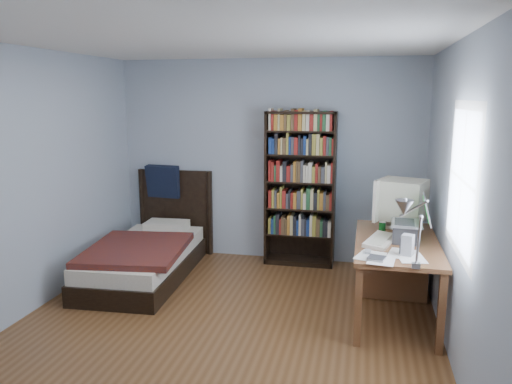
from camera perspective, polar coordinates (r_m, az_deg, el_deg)
room at (r=4.22m, az=-3.74°, el=-0.00°), size 4.20×4.24×2.50m
desk at (r=5.30m, az=15.39°, el=-7.48°), size 0.75×1.47×0.73m
crt_monitor at (r=5.24m, az=16.23°, el=-0.92°), size 0.56×0.52×0.50m
laptop at (r=4.80m, az=17.03°, el=-4.06°), size 0.37×0.38×0.44m
desk_lamp at (r=3.61m, az=16.85°, el=-2.49°), size 0.24×0.54×0.64m
keyboard at (r=4.73m, az=14.06°, el=-5.40°), size 0.34×0.55×0.05m
speaker at (r=4.38m, az=16.93°, el=-5.85°), size 0.12×0.12×0.18m
soda_can at (r=5.01m, az=14.22°, el=-4.01°), size 0.06×0.06×0.12m
mouse at (r=5.08m, az=15.72°, el=-4.36°), size 0.06×0.11×0.04m
phone_silver at (r=4.55m, az=13.21°, el=-6.13°), size 0.07×0.10×0.02m
phone_grey at (r=4.40m, az=12.65°, el=-6.67°), size 0.06×0.10×0.02m
external_drive at (r=4.22m, az=13.62°, el=-7.44°), size 0.16×0.16×0.03m
bookshelf at (r=6.07m, az=5.08°, el=0.36°), size 0.84×0.30×1.87m
bed at (r=5.94m, az=-12.34°, el=-6.87°), size 1.14×2.05×1.16m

